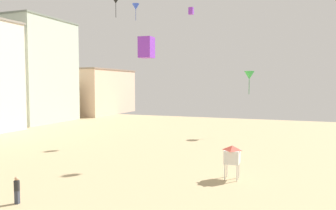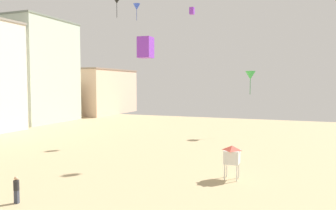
{
  "view_description": "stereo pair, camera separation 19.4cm",
  "coord_description": "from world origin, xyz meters",
  "px_view_note": "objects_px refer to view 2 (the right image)",
  "views": [
    {
      "loc": [
        14.04,
        -7.37,
        7.17
      ],
      "look_at": [
        4.5,
        18.08,
        5.38
      ],
      "focal_mm": 34.85,
      "sensor_mm": 36.0,
      "label": 1
    },
    {
      "loc": [
        14.22,
        -7.3,
        7.17
      ],
      "look_at": [
        4.5,
        18.08,
        5.38
      ],
      "focal_mm": 34.85,
      "sensor_mm": 36.0,
      "label": 2
    }
  ],
  "objects_px": {
    "kite_flyer": "(16,188)",
    "kite_purple_box": "(146,47)",
    "lifeguard_stand": "(232,155)",
    "kite_blue_delta": "(137,7)",
    "kite_black_delta": "(117,0)",
    "kite_purple_box_2": "(192,11)",
    "kite_green_delta": "(250,75)"
  },
  "relations": [
    {
      "from": "kite_black_delta",
      "to": "kite_purple_box",
      "type": "bearing_deg",
      "value": -56.66
    },
    {
      "from": "kite_blue_delta",
      "to": "lifeguard_stand",
      "type": "bearing_deg",
      "value": -45.4
    },
    {
      "from": "kite_flyer",
      "to": "kite_purple_box_2",
      "type": "height_order",
      "value": "kite_purple_box_2"
    },
    {
      "from": "kite_black_delta",
      "to": "kite_purple_box_2",
      "type": "height_order",
      "value": "kite_black_delta"
    },
    {
      "from": "kite_black_delta",
      "to": "kite_purple_box_2",
      "type": "relative_size",
      "value": 3.28
    },
    {
      "from": "kite_purple_box",
      "to": "kite_purple_box_2",
      "type": "distance_m",
      "value": 24.6
    },
    {
      "from": "lifeguard_stand",
      "to": "kite_blue_delta",
      "type": "xyz_separation_m",
      "value": [
        -15.77,
        15.99,
        15.65
      ]
    },
    {
      "from": "kite_purple_box",
      "to": "kite_green_delta",
      "type": "relative_size",
      "value": 0.39
    },
    {
      "from": "kite_green_delta",
      "to": "kite_blue_delta",
      "type": "height_order",
      "value": "kite_blue_delta"
    },
    {
      "from": "kite_black_delta",
      "to": "kite_purple_box",
      "type": "distance_m",
      "value": 28.39
    },
    {
      "from": "lifeguard_stand",
      "to": "kite_green_delta",
      "type": "distance_m",
      "value": 23.27
    },
    {
      "from": "lifeguard_stand",
      "to": "kite_blue_delta",
      "type": "relative_size",
      "value": 1.16
    },
    {
      "from": "kite_flyer",
      "to": "kite_green_delta",
      "type": "height_order",
      "value": "kite_green_delta"
    },
    {
      "from": "lifeguard_stand",
      "to": "kite_black_delta",
      "type": "height_order",
      "value": "kite_black_delta"
    },
    {
      "from": "kite_flyer",
      "to": "kite_black_delta",
      "type": "xyz_separation_m",
      "value": [
        -7.73,
        25.71,
        17.8
      ]
    },
    {
      "from": "lifeguard_stand",
      "to": "kite_blue_delta",
      "type": "distance_m",
      "value": 27.38
    },
    {
      "from": "kite_flyer",
      "to": "kite_purple_box",
      "type": "height_order",
      "value": "kite_purple_box"
    },
    {
      "from": "lifeguard_stand",
      "to": "kite_blue_delta",
      "type": "bearing_deg",
      "value": 138.18
    },
    {
      "from": "kite_black_delta",
      "to": "kite_blue_delta",
      "type": "distance_m",
      "value": 3.36
    },
    {
      "from": "kite_blue_delta",
      "to": "kite_purple_box",
      "type": "bearing_deg",
      "value": -62.45
    },
    {
      "from": "kite_flyer",
      "to": "kite_purple_box",
      "type": "distance_m",
      "value": 11.44
    },
    {
      "from": "kite_flyer",
      "to": "kite_blue_delta",
      "type": "xyz_separation_m",
      "value": [
        -4.6,
        25.56,
        16.57
      ]
    },
    {
      "from": "kite_blue_delta",
      "to": "kite_purple_box_2",
      "type": "bearing_deg",
      "value": 7.02
    },
    {
      "from": "kite_flyer",
      "to": "lifeguard_stand",
      "type": "bearing_deg",
      "value": -163.58
    },
    {
      "from": "kite_green_delta",
      "to": "kite_flyer",
      "type": "bearing_deg",
      "value": -107.04
    },
    {
      "from": "lifeguard_stand",
      "to": "kite_purple_box_2",
      "type": "relative_size",
      "value": 2.85
    },
    {
      "from": "kite_purple_box",
      "to": "kite_green_delta",
      "type": "distance_m",
      "value": 28.7
    },
    {
      "from": "kite_flyer",
      "to": "kite_blue_delta",
      "type": "bearing_deg",
      "value": -103.96
    },
    {
      "from": "kite_flyer",
      "to": "kite_purple_box",
      "type": "bearing_deg",
      "value": -178.76
    },
    {
      "from": "lifeguard_stand",
      "to": "kite_black_delta",
      "type": "relative_size",
      "value": 0.87
    },
    {
      "from": "kite_flyer",
      "to": "kite_green_delta",
      "type": "distance_m",
      "value": 34.15
    },
    {
      "from": "kite_purple_box",
      "to": "kite_flyer",
      "type": "bearing_deg",
      "value": -154.6
    }
  ]
}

